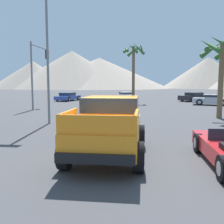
% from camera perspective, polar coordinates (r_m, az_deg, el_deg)
% --- Properties ---
extents(ground_plane, '(320.00, 320.00, 0.00)m').
position_cam_1_polar(ground_plane, '(8.26, -0.60, -10.57)').
color(ground_plane, '#424244').
extents(orange_pickup_truck, '(2.38, 4.84, 1.92)m').
position_cam_1_polar(orange_pickup_truck, '(8.80, -0.52, -2.27)').
color(orange_pickup_truck, orange).
rests_on(orange_pickup_truck, ground_plane).
extents(parked_car_white, '(3.33, 4.86, 1.15)m').
position_cam_1_polar(parked_car_white, '(37.59, 3.05, 3.50)').
color(parked_car_white, white).
rests_on(parked_car_white, ground_plane).
extents(parked_car_dark, '(4.63, 4.20, 1.17)m').
position_cam_1_polar(parked_car_dark, '(36.99, 17.49, 3.20)').
color(parked_car_dark, '#232328').
rests_on(parked_car_dark, ground_plane).
extents(parked_car_blue, '(2.75, 4.55, 1.14)m').
position_cam_1_polar(parked_car_blue, '(36.58, -9.60, 3.33)').
color(parked_car_blue, '#334C9E').
rests_on(parked_car_blue, ground_plane).
extents(parked_car_silver, '(4.35, 2.75, 1.16)m').
position_cam_1_polar(parked_car_silver, '(31.00, 20.96, 2.53)').
color(parked_car_silver, '#B7BABF').
rests_on(parked_car_silver, ground_plane).
extents(traffic_light_main, '(0.38, 4.50, 6.11)m').
position_cam_1_polar(traffic_light_main, '(26.45, -15.64, 10.16)').
color(traffic_light_main, slate).
rests_on(traffic_light_main, ground_plane).
extents(street_lamp_post, '(0.90, 0.24, 8.29)m').
position_cam_1_polar(street_lamp_post, '(16.19, -13.94, 15.12)').
color(street_lamp_post, slate).
rests_on(street_lamp_post, ground_plane).
extents(palm_tree_tall, '(3.08, 3.12, 5.57)m').
position_cam_1_polar(palm_tree_tall, '(19.38, 22.68, 11.24)').
color(palm_tree_tall, brown).
rests_on(palm_tree_tall, ground_plane).
extents(palm_tree_short, '(2.85, 2.81, 7.38)m').
position_cam_1_polar(palm_tree_short, '(33.55, 4.75, 11.66)').
color(palm_tree_short, brown).
rests_on(palm_tree_short, ground_plane).
extents(distant_mountain_range, '(133.01, 68.02, 17.50)m').
position_cam_1_polar(distant_mountain_range, '(125.29, 0.32, 8.62)').
color(distant_mountain_range, gray).
rests_on(distant_mountain_range, ground_plane).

